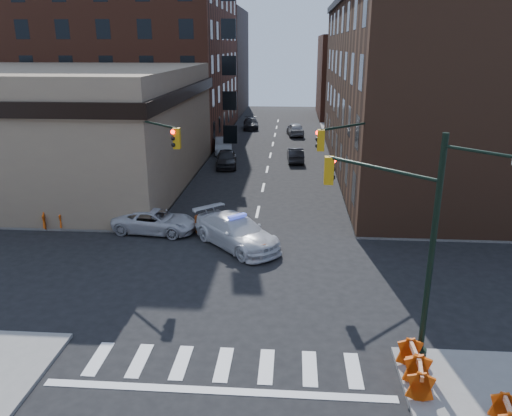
% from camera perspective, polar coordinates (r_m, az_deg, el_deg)
% --- Properties ---
extents(ground, '(140.00, 140.00, 0.00)m').
position_cam_1_polar(ground, '(24.13, -1.51, -8.04)').
color(ground, black).
rests_on(ground, ground).
extents(sidewalk_nw, '(34.00, 54.50, 0.15)m').
position_cam_1_polar(sidewalk_nw, '(60.79, -20.50, 7.01)').
color(sidewalk_nw, gray).
rests_on(sidewalk_nw, ground).
extents(sidewalk_ne, '(34.00, 54.50, 0.15)m').
position_cam_1_polar(sidewalk_ne, '(59.07, 24.92, 6.17)').
color(sidewalk_ne, gray).
rests_on(sidewalk_ne, ground).
extents(bank_building, '(22.00, 22.00, 9.00)m').
position_cam_1_polar(bank_building, '(43.06, -22.59, 8.59)').
color(bank_building, '#887559').
rests_on(bank_building, ground).
extents(apartment_block, '(25.00, 25.00, 24.00)m').
position_cam_1_polar(apartment_block, '(64.95, -15.18, 18.77)').
color(apartment_block, '#592B1C').
rests_on(apartment_block, ground).
extents(commercial_row_ne, '(14.00, 34.00, 14.00)m').
position_cam_1_polar(commercial_row_ne, '(45.48, 18.41, 12.67)').
color(commercial_row_ne, '#513120').
rests_on(commercial_row_ne, ground).
extents(filler_nw, '(20.00, 18.00, 16.00)m').
position_cam_1_polar(filler_nw, '(85.54, -8.38, 16.21)').
color(filler_nw, brown).
rests_on(filler_nw, ground).
extents(filler_ne, '(16.00, 16.00, 12.00)m').
position_cam_1_polar(filler_ne, '(80.53, 13.08, 14.41)').
color(filler_ne, '#592B1C').
rests_on(filler_ne, ground).
extents(signal_pole_se, '(5.40, 5.27, 8.00)m').
position_cam_1_polar(signal_pole_se, '(17.53, 16.53, -2.77)').
color(signal_pole_se, black).
rests_on(signal_pole_se, sidewalk_se).
extents(signal_pole_nw, '(3.58, 3.67, 8.00)m').
position_cam_1_polar(signal_pole_nw, '(28.76, -12.23, 5.07)').
color(signal_pole_nw, black).
rests_on(signal_pole_nw, sidewalk_nw).
extents(signal_pole_ne, '(3.67, 3.58, 8.00)m').
position_cam_1_polar(signal_pole_ne, '(27.85, 11.62, 4.69)').
color(signal_pole_ne, black).
rests_on(signal_pole_ne, sidewalk_ne).
extents(tree_ne_near, '(3.00, 3.00, 4.85)m').
position_cam_1_polar(tree_ne_near, '(48.36, 10.61, 9.35)').
color(tree_ne_near, black).
rests_on(tree_ne_near, sidewalk_ne).
extents(tree_ne_far, '(3.00, 3.00, 4.85)m').
position_cam_1_polar(tree_ne_far, '(56.24, 9.77, 10.60)').
color(tree_ne_far, black).
rests_on(tree_ne_far, sidewalk_ne).
extents(police_car, '(5.78, 5.99, 1.72)m').
position_cam_1_polar(police_car, '(27.47, -2.23, -2.73)').
color(police_car, silver).
rests_on(police_car, ground).
extents(pickup, '(5.17, 2.83, 1.37)m').
position_cam_1_polar(pickup, '(30.18, -11.43, -1.49)').
color(pickup, silver).
rests_on(pickup, ground).
extents(parked_car_wnear, '(2.32, 4.72, 1.55)m').
position_cam_1_polar(parked_car_wnear, '(45.72, -3.42, 5.66)').
color(parked_car_wnear, black).
rests_on(parked_car_wnear, ground).
extents(parked_car_wfar, '(2.29, 5.00, 1.59)m').
position_cam_1_polar(parked_car_wfar, '(51.72, -3.72, 7.15)').
color(parked_car_wfar, gray).
rests_on(parked_car_wfar, ground).
extents(parked_car_wdeep, '(2.43, 5.00, 1.40)m').
position_cam_1_polar(parked_car_wdeep, '(67.05, -0.60, 9.64)').
color(parked_car_wdeep, black).
rests_on(parked_car_wdeep, ground).
extents(parked_car_enear, '(1.70, 4.19, 1.35)m').
position_cam_1_polar(parked_car_enear, '(47.86, 4.51, 6.08)').
color(parked_car_enear, black).
rests_on(parked_car_enear, ground).
extents(parked_car_efar, '(2.38, 4.77, 1.56)m').
position_cam_1_polar(parked_car_efar, '(62.16, 4.51, 8.98)').
color(parked_car_efar, '#97989F').
rests_on(parked_car_efar, ground).
extents(pedestrian_a, '(0.74, 0.69, 1.70)m').
position_cam_1_polar(pedestrian_a, '(32.43, -18.39, -0.11)').
color(pedestrian_a, black).
rests_on(pedestrian_a, sidewalk_nw).
extents(pedestrian_b, '(0.81, 0.64, 1.62)m').
position_cam_1_polar(pedestrian_b, '(32.57, -16.12, 0.12)').
color(pedestrian_b, black).
rests_on(pedestrian_b, sidewalk_nw).
extents(pedestrian_c, '(0.89, 1.01, 1.64)m').
position_cam_1_polar(pedestrian_c, '(32.80, -20.59, -0.20)').
color(pedestrian_c, '#1F222F').
rests_on(pedestrian_c, sidewalk_nw).
extents(barrel_road, '(0.68, 0.68, 0.95)m').
position_cam_1_polar(barrel_road, '(25.88, 0.62, -4.99)').
color(barrel_road, '#C34909').
rests_on(barrel_road, ground).
extents(barrel_bank, '(0.60, 0.60, 1.01)m').
position_cam_1_polar(barrel_bank, '(29.86, -6.46, -1.82)').
color(barrel_bank, red).
rests_on(barrel_bank, ground).
extents(barricade_se_a, '(0.82, 1.36, 0.96)m').
position_cam_1_polar(barricade_se_a, '(17.44, 18.14, -17.95)').
color(barricade_se_a, red).
rests_on(barricade_se_a, sidewalk_se).
extents(barricade_se_b, '(0.68, 1.31, 0.98)m').
position_cam_1_polar(barricade_se_b, '(18.13, 17.50, -16.31)').
color(barricade_se_b, '#D74F0A').
rests_on(barricade_se_b, sidewalk_se).
extents(barricade_se_c, '(0.72, 1.21, 0.86)m').
position_cam_1_polar(barricade_se_c, '(16.97, 26.73, -20.51)').
color(barricade_se_c, '#E53A0A').
rests_on(barricade_se_c, sidewalk_se).
extents(barricade_nw_a, '(1.20, 0.68, 0.86)m').
position_cam_1_polar(barricade_nw_a, '(32.68, -13.24, -0.28)').
color(barricade_nw_a, '#C53B09').
rests_on(barricade_nw_a, sidewalk_nw).
extents(barricade_nw_b, '(1.38, 0.86, 0.97)m').
position_cam_1_polar(barricade_nw_b, '(32.32, -22.13, -1.28)').
color(barricade_nw_b, orange).
rests_on(barricade_nw_b, sidewalk_nw).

